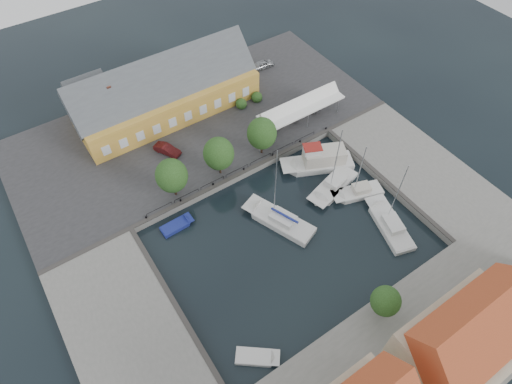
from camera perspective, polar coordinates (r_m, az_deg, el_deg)
ground at (r=55.71m, az=3.45°, el=-4.98°), size 140.00×140.00×0.00m
north_quay at (r=68.40m, az=-8.04°, el=8.76°), size 56.00×26.00×1.00m
west_quay at (r=50.74m, az=-16.62°, el=-17.65°), size 12.00×24.00×1.00m
east_quay at (r=65.77m, az=20.25°, el=3.26°), size 12.00×24.00×1.00m
south_bank at (r=50.02m, az=18.80°, el=-21.28°), size 56.00×14.00×1.00m
quay_edge_fittings at (r=57.05m, az=0.72°, el=-1.08°), size 56.00×24.72×0.40m
warehouse at (r=69.04m, az=-12.52°, el=12.73°), size 28.56×14.00×9.55m
tent_canopy at (r=66.54m, az=6.07°, el=11.24°), size 14.00×4.00×2.83m
quay_trees at (r=57.56m, az=-5.00°, el=5.12°), size 18.20×4.20×6.30m
car_silver at (r=78.32m, az=0.91°, el=16.67°), size 4.21×1.83×1.41m
car_red at (r=63.69m, az=-11.77°, el=5.57°), size 3.20×4.25×1.34m
center_sailboat at (r=55.96m, az=3.23°, el=-3.91°), size 6.37×10.24×13.56m
trawler at (r=62.32m, az=8.52°, el=4.06°), size 10.77×7.21×5.00m
east_boat_a at (r=60.54m, az=10.27°, el=0.77°), size 8.98×5.03×12.17m
east_boat_b at (r=60.48m, az=13.44°, el=-0.11°), size 7.53×4.45×10.05m
east_boat_c at (r=58.25m, az=17.39°, el=-4.30°), size 5.23×9.38×11.50m
launch_sw at (r=48.43m, az=0.07°, el=-21.20°), size 4.76×4.27×0.98m
launch_nw at (r=56.72m, az=-10.54°, el=-4.50°), size 4.44×1.86×0.88m
townhouses at (r=45.99m, az=24.36°, el=-19.63°), size 36.30×8.50×12.00m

